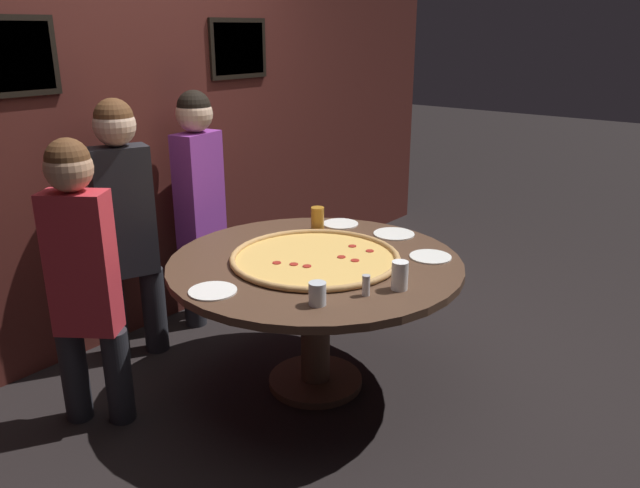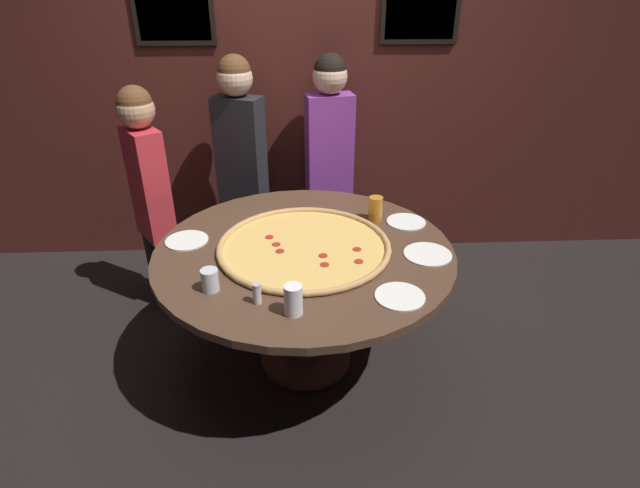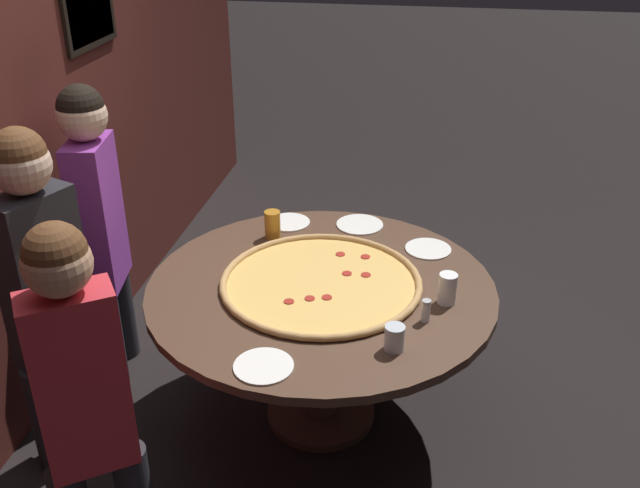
# 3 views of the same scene
# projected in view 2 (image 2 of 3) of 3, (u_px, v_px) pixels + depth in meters

# --- Properties ---
(ground_plane) EXTENTS (24.00, 24.00, 0.00)m
(ground_plane) POSITION_uv_depth(u_px,v_px,m) (306.00, 358.00, 2.91)
(ground_plane) COLOR black
(back_wall) EXTENTS (6.40, 0.08, 2.60)m
(back_wall) POSITION_uv_depth(u_px,v_px,m) (299.00, 81.00, 3.47)
(back_wall) COLOR #4C1E19
(back_wall) RESTS_ON ground_plane
(dining_table) EXTENTS (1.54, 1.54, 0.74)m
(dining_table) POSITION_uv_depth(u_px,v_px,m) (305.00, 271.00, 2.62)
(dining_table) COLOR #4C3323
(dining_table) RESTS_ON ground_plane
(giant_pizza) EXTENTS (0.89, 0.89, 0.03)m
(giant_pizza) POSITION_uv_depth(u_px,v_px,m) (304.00, 246.00, 2.55)
(giant_pizza) COLOR #EAB75B
(giant_pizza) RESTS_ON dining_table
(drink_cup_beside_pizza) EXTENTS (0.08, 0.08, 0.14)m
(drink_cup_beside_pizza) POSITION_uv_depth(u_px,v_px,m) (293.00, 300.00, 2.04)
(drink_cup_beside_pizza) COLOR white
(drink_cup_beside_pizza) RESTS_ON dining_table
(drink_cup_by_shaker) EXTENTS (0.08, 0.08, 0.14)m
(drink_cup_by_shaker) POSITION_uv_depth(u_px,v_px,m) (376.00, 209.00, 2.81)
(drink_cup_by_shaker) COLOR #BC7A23
(drink_cup_by_shaker) RESTS_ON dining_table
(drink_cup_near_right) EXTENTS (0.08, 0.08, 0.10)m
(drink_cup_near_right) POSITION_uv_depth(u_px,v_px,m) (210.00, 280.00, 2.20)
(drink_cup_near_right) COLOR silver
(drink_cup_near_right) RESTS_ON dining_table
(white_plate_left_side) EXTENTS (0.22, 0.22, 0.01)m
(white_plate_left_side) POSITION_uv_depth(u_px,v_px,m) (187.00, 240.00, 2.62)
(white_plate_left_side) COLOR white
(white_plate_left_side) RESTS_ON dining_table
(white_plate_right_side) EXTENTS (0.22, 0.22, 0.01)m
(white_plate_right_side) POSITION_uv_depth(u_px,v_px,m) (400.00, 296.00, 2.18)
(white_plate_right_side) COLOR white
(white_plate_right_side) RESTS_ON dining_table
(white_plate_far_back) EXTENTS (0.24, 0.24, 0.01)m
(white_plate_far_back) POSITION_uv_depth(u_px,v_px,m) (428.00, 254.00, 2.50)
(white_plate_far_back) COLOR white
(white_plate_far_back) RESTS_ON dining_table
(white_plate_near_front) EXTENTS (0.22, 0.22, 0.01)m
(white_plate_near_front) POSITION_uv_depth(u_px,v_px,m) (406.00, 222.00, 2.81)
(white_plate_near_front) COLOR white
(white_plate_near_front) RESTS_ON dining_table
(condiment_shaker) EXTENTS (0.04, 0.04, 0.10)m
(condiment_shaker) POSITION_uv_depth(u_px,v_px,m) (257.00, 293.00, 2.12)
(condiment_shaker) COLOR silver
(condiment_shaker) RESTS_ON dining_table
(diner_side_left) EXTENTS (0.31, 0.37, 1.43)m
(diner_side_left) POSITION_uv_depth(u_px,v_px,m) (150.00, 189.00, 3.05)
(diner_side_left) COLOR #232328
(diner_side_left) RESTS_ON ground_plane
(diner_centre_back) EXTENTS (0.40, 0.23, 1.53)m
(diner_centre_back) POSITION_uv_depth(u_px,v_px,m) (329.00, 153.00, 3.48)
(diner_centre_back) COLOR #232328
(diner_centre_back) RESTS_ON ground_plane
(diner_far_right) EXTENTS (0.41, 0.27, 1.53)m
(diner_far_right) POSITION_uv_depth(u_px,v_px,m) (241.00, 157.00, 3.40)
(diner_far_right) COLOR #232328
(diner_far_right) RESTS_ON ground_plane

